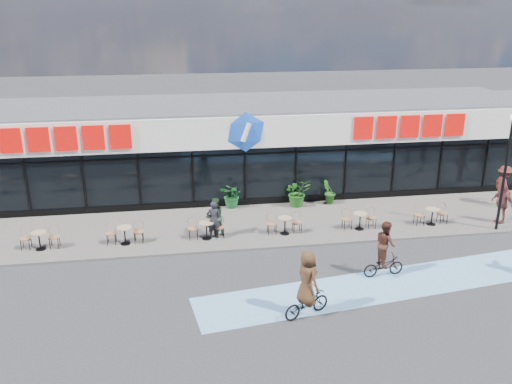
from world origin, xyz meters
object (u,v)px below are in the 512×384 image
at_px(lamp_post, 507,162).
at_px(pedestrian_b, 503,186).
at_px(potted_plant_left, 233,195).
at_px(potted_plant_mid, 298,192).
at_px(patron_right, 215,217).
at_px(potted_plant_right, 329,192).
at_px(cyclist_a, 385,253).
at_px(patron_left, 214,220).
at_px(pedestrian_a, 502,203).

relative_size(lamp_post, pedestrian_b, 2.57).
relative_size(potted_plant_left, potted_plant_mid, 0.89).
relative_size(potted_plant_left, pedestrian_b, 0.61).
xyz_separation_m(patron_right, pedestrian_b, (14.13, 1.54, 0.15)).
bearing_deg(potted_plant_right, cyclist_a, -90.42).
bearing_deg(patron_left, pedestrian_b, -176.62).
height_order(potted_plant_left, pedestrian_a, pedestrian_a).
relative_size(potted_plant_right, patron_left, 0.74).
height_order(patron_left, pedestrian_a, pedestrian_a).
xyz_separation_m(lamp_post, potted_plant_right, (-6.36, 4.20, -2.43)).
height_order(potted_plant_left, patron_right, patron_right).
bearing_deg(potted_plant_left, potted_plant_right, -2.78).
relative_size(pedestrian_a, pedestrian_b, 0.91).
distance_m(potted_plant_left, pedestrian_b, 13.13).
bearing_deg(lamp_post, patron_right, 174.29).
xyz_separation_m(lamp_post, potted_plant_left, (-11.08, 4.43, -2.43)).
distance_m(lamp_post, potted_plant_left, 12.18).
bearing_deg(lamp_post, pedestrian_a, 50.45).
bearing_deg(cyclist_a, patron_right, 143.02).
bearing_deg(pedestrian_b, patron_right, 100.73).
bearing_deg(potted_plant_left, potted_plant_mid, -4.73).
xyz_separation_m(potted_plant_left, potted_plant_mid, (3.13, -0.26, 0.08)).
distance_m(potted_plant_mid, patron_left, 5.36).
bearing_deg(patron_left, lamp_post, 171.66).
distance_m(patron_left, patron_right, 0.23).
bearing_deg(potted_plant_mid, pedestrian_b, -8.12).
bearing_deg(pedestrian_a, cyclist_a, -84.33).
distance_m(potted_plant_right, pedestrian_a, 7.78).
distance_m(patron_left, cyclist_a, 7.16).
distance_m(potted_plant_left, pedestrian_a, 12.25).
bearing_deg(potted_plant_mid, patron_left, -143.77).
distance_m(pedestrian_b, cyclist_a, 10.22).
distance_m(potted_plant_right, patron_right, 6.55).
xyz_separation_m(lamp_post, cyclist_a, (-6.42, -3.13, -2.22)).
bearing_deg(potted_plant_left, cyclist_a, -58.31).
bearing_deg(patron_left, potted_plant_left, -112.74).
distance_m(pedestrian_a, pedestrian_b, 2.46).
xyz_separation_m(patron_left, pedestrian_a, (12.85, -0.29, 0.09)).
distance_m(patron_right, pedestrian_a, 12.79).
distance_m(patron_right, pedestrian_b, 14.21).
relative_size(lamp_post, patron_left, 3.13).
height_order(patron_right, pedestrian_b, pedestrian_b).
height_order(lamp_post, potted_plant_left, lamp_post).
xyz_separation_m(potted_plant_right, cyclist_a, (-0.05, -7.33, 0.21)).
relative_size(patron_left, pedestrian_b, 0.82).
bearing_deg(potted_plant_mid, pedestrian_a, -22.07).
relative_size(potted_plant_mid, patron_left, 0.84).
height_order(patron_right, cyclist_a, cyclist_a).
bearing_deg(patron_right, lamp_post, 153.36).
distance_m(lamp_post, cyclist_a, 7.48).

